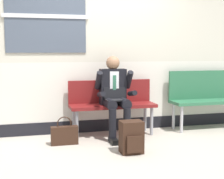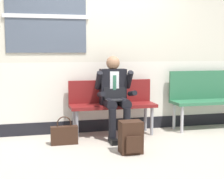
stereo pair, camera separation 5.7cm
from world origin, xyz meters
name	(u,v)px [view 1 (the left image)]	position (x,y,z in m)	size (l,w,h in m)	color
ground_plane	(109,140)	(0.00, 0.00, 0.00)	(18.00, 18.00, 0.00)	#B2A899
station_wall	(99,38)	(-0.01, 0.63, 1.54)	(6.71, 0.16, 3.10)	beige
bench_with_person	(112,101)	(0.13, 0.35, 0.53)	(1.35, 0.42, 0.86)	maroon
bench_empty	(205,95)	(1.79, 0.37, 0.57)	(1.26, 0.42, 0.98)	#2D6B47
person_seated	(115,94)	(0.13, 0.16, 0.67)	(0.57, 0.70, 1.24)	black
backpack	(131,137)	(0.13, -0.67, 0.21)	(0.29, 0.26, 0.42)	#331E14
handbag	(64,135)	(-0.67, -0.05, 0.14)	(0.38, 0.11, 0.41)	#331E14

